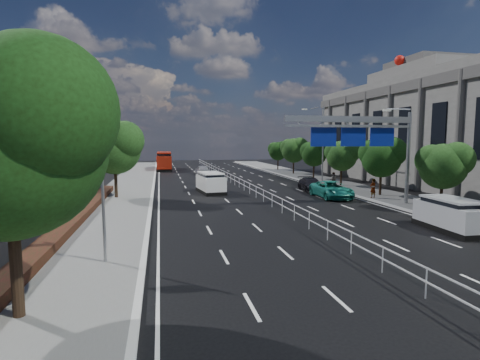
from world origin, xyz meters
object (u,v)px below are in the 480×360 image
object	(u,v)px
white_minivan	(211,183)
parked_car_teal	(332,190)
toilet_sign	(91,194)
red_bus	(164,161)
pedestrian_b	(333,180)
near_car_dark	(165,166)
near_car_silver	(202,170)
pedestrian_a	(373,188)
overhead_gantry	(363,133)
parked_car_dark	(311,184)
silver_minivan	(451,215)

from	to	relation	value
white_minivan	parked_car_teal	world-z (taller)	white_minivan
parked_car_teal	toilet_sign	bearing A→B (deg)	-138.44
toilet_sign	red_bus	size ratio (longest dim) A/B	0.42
parked_car_teal	pedestrian_b	world-z (taller)	pedestrian_b
toilet_sign	near_car_dark	bearing A→B (deg)	85.93
red_bus	toilet_sign	bearing A→B (deg)	-93.02
toilet_sign	red_bus	world-z (taller)	toilet_sign
near_car_silver	parked_car_teal	world-z (taller)	near_car_silver
near_car_silver	near_car_dark	distance (m)	12.70
red_bus	near_car_dark	world-z (taller)	red_bus
near_car_silver	pedestrian_a	bearing A→B (deg)	112.08
pedestrian_a	overhead_gantry	bearing A→B (deg)	31.71
toilet_sign	parked_car_dark	xyz separation A→B (m)	(17.45, 19.16, -2.29)
silver_minivan	pedestrian_a	bearing A→B (deg)	83.32
near_car_dark	near_car_silver	bearing A→B (deg)	111.74
overhead_gantry	parked_car_teal	bearing A→B (deg)	93.02
near_car_dark	pedestrian_a	bearing A→B (deg)	112.28
white_minivan	pedestrian_b	xyz separation A→B (m)	(13.10, 0.64, -0.06)
overhead_gantry	near_car_dark	distance (m)	43.03
overhead_gantry	near_car_silver	bearing A→B (deg)	107.32
overhead_gantry	parked_car_teal	distance (m)	6.67
white_minivan	pedestrian_b	world-z (taller)	white_minivan
near_car_dark	pedestrian_a	distance (m)	41.00
overhead_gantry	silver_minivan	bearing A→B (deg)	-83.73
toilet_sign	silver_minivan	xyz separation A→B (m)	(18.58, 2.00, -2.04)
toilet_sign	pedestrian_a	bearing A→B (deg)	32.47
silver_minivan	pedestrian_b	size ratio (longest dim) A/B	2.90
overhead_gantry	pedestrian_b	xyz separation A→B (m)	(2.86, 10.60, -4.69)
toilet_sign	red_bus	xyz separation A→B (m)	(3.45, 49.94, -1.36)
near_car_silver	parked_car_teal	size ratio (longest dim) A/B	0.82
white_minivan	near_car_silver	bearing A→B (deg)	79.40
toilet_sign	parked_car_dark	bearing A→B (deg)	47.67
overhead_gantry	parked_car_dark	xyz separation A→B (m)	(-0.24, 9.11, -4.95)
overhead_gantry	silver_minivan	distance (m)	9.37
near_car_dark	parked_car_dark	world-z (taller)	near_car_dark
red_bus	parked_car_teal	world-z (taller)	red_bus
near_car_silver	red_bus	bearing A→B (deg)	-67.27
near_car_silver	near_car_dark	size ratio (longest dim) A/B	1.04
silver_minivan	parked_car_teal	distance (m)	12.65
parked_car_teal	parked_car_dark	size ratio (longest dim) A/B	1.17
parked_car_teal	near_car_dark	bearing A→B (deg)	112.83
near_car_dark	overhead_gantry	bearing A→B (deg)	107.10
white_minivan	silver_minivan	bearing A→B (deg)	-65.01
red_bus	parked_car_dark	xyz separation A→B (m)	(14.00, -30.78, -0.93)
red_bus	parked_car_dark	size ratio (longest dim) A/B	2.26
white_minivan	pedestrian_a	distance (m)	14.82
pedestrian_b	near_car_dark	bearing A→B (deg)	-39.66
overhead_gantry	toilet_sign	bearing A→B (deg)	-150.40
red_bus	near_car_silver	xyz separation A→B (m)	(5.28, -11.14, -0.85)
parked_car_dark	pedestrian_a	xyz separation A→B (m)	(3.10, -6.08, 0.30)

